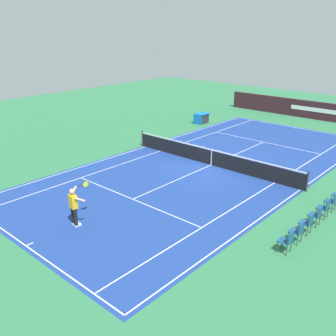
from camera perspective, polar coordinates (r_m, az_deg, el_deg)
The scene contains 14 objects.
ground_plane at distance 22.70m, azimuth 6.51°, elevation 0.45°, with size 60.00×60.00×0.00m, color #2D7247.
court_slab at distance 22.70m, azimuth 6.51°, elevation 0.45°, with size 24.20×11.40×0.00m, color navy.
court_line_markings at distance 22.70m, azimuth 6.51°, elevation 0.46°, with size 23.85×11.05×0.01m.
tennis_net at distance 22.54m, azimuth 6.56°, elevation 1.63°, with size 0.10×11.70×1.08m.
stadium_barrier at distance 36.25m, azimuth 21.50°, elevation 8.02°, with size 0.26×17.00×1.56m.
tennis_player_near at distance 15.94m, azimuth -13.95°, elevation -5.40°, with size 1.13×0.77×1.70m.
tennis_ball at distance 18.73m, azimuth -3.14°, elevation -3.79°, with size 0.07×0.07×0.07m, color #CCE01E.
spectator_chair_2 at distance 18.33m, azimuth 23.47°, elevation -4.48°, with size 0.44×0.44×0.88m.
spectator_chair_3 at distance 17.54m, azimuth 22.49°, elevation -5.45°, with size 0.44×0.44×0.88m.
spectator_chair_4 at distance 16.76m, azimuth 21.42°, elevation -6.51°, with size 0.44×0.44×0.88m.
spectator_chair_5 at distance 16.00m, azimuth 20.24°, elevation -7.67°, with size 0.44×0.44×0.88m.
spectator_chair_6 at distance 15.25m, azimuth 18.93°, elevation -8.93°, with size 0.44×0.44×0.88m.
spectator_chair_7 at distance 14.52m, azimuth 17.48°, elevation -10.33°, with size 0.44×0.44×0.88m.
equipment_cart_tarped at distance 32.58m, azimuth 5.06°, elevation 7.48°, with size 1.25×0.84×0.85m.
Camera 1 is at (17.53, 12.18, 7.72)m, focal length 40.54 mm.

